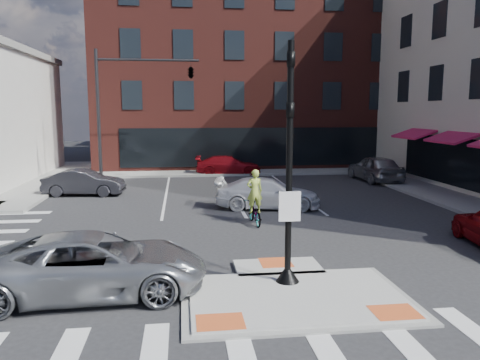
{
  "coord_description": "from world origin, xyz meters",
  "views": [
    {
      "loc": [
        -2.63,
        -10.81,
        4.45
      ],
      "look_at": [
        -0.59,
        5.49,
        2.0
      ],
      "focal_mm": 35.0,
      "sensor_mm": 36.0,
      "label": 1
    }
  ],
  "objects": [
    {
      "name": "ground",
      "position": [
        0.0,
        0.0,
        0.0
      ],
      "size": [
        120.0,
        120.0,
        0.0
      ],
      "primitive_type": "plane",
      "color": "#28282B",
      "rests_on": "ground"
    },
    {
      "name": "refuge_island",
      "position": [
        0.0,
        -0.26,
        0.05
      ],
      "size": [
        5.4,
        4.65,
        0.13
      ],
      "color": "gray",
      "rests_on": "ground"
    },
    {
      "name": "sidewalk_e",
      "position": [
        10.8,
        10.0,
        0.07
      ],
      "size": [
        3.0,
        24.0,
        0.15
      ],
      "primitive_type": "cube",
      "color": "gray",
      "rests_on": "ground"
    },
    {
      "name": "sidewalk_n",
      "position": [
        3.0,
        22.0,
        0.07
      ],
      "size": [
        26.0,
        3.0,
        0.15
      ],
      "primitive_type": "cube",
      "color": "gray",
      "rests_on": "ground"
    },
    {
      "name": "building_n",
      "position": [
        3.0,
        31.99,
        7.8
      ],
      "size": [
        24.4,
        18.4,
        15.5
      ],
      "color": "#57201B",
      "rests_on": "ground"
    },
    {
      "name": "building_far_left",
      "position": [
        -4.0,
        52.0,
        5.0
      ],
      "size": [
        10.0,
        12.0,
        10.0
      ],
      "primitive_type": "cube",
      "color": "slate",
      "rests_on": "ground"
    },
    {
      "name": "building_far_right",
      "position": [
        9.0,
        54.0,
        6.0
      ],
      "size": [
        12.0,
        12.0,
        12.0
      ],
      "primitive_type": "cube",
      "color": "brown",
      "rests_on": "ground"
    },
    {
      "name": "signal_pole",
      "position": [
        0.0,
        0.4,
        2.36
      ],
      "size": [
        0.6,
        0.6,
        5.98
      ],
      "color": "black",
      "rests_on": "refuge_island"
    },
    {
      "name": "mast_arm_signal",
      "position": [
        -3.47,
        18.0,
        6.21
      ],
      "size": [
        6.1,
        2.24,
        8.0
      ],
      "color": "black",
      "rests_on": "ground"
    },
    {
      "name": "silver_suv",
      "position": [
        -4.79,
        0.43,
        0.76
      ],
      "size": [
        5.54,
        2.75,
        1.51
      ],
      "primitive_type": "imported",
      "rotation": [
        0.0,
        0.0,
        1.62
      ],
      "color": "#A0A3A7",
      "rests_on": "ground"
    },
    {
      "name": "white_pickup",
      "position": [
        1.24,
        9.94,
        0.69
      ],
      "size": [
        5.02,
        2.67,
        1.38
      ],
      "primitive_type": "imported",
      "rotation": [
        0.0,
        0.0,
        1.41
      ],
      "color": "white",
      "rests_on": "ground"
    },
    {
      "name": "bg_car_dark",
      "position": [
        -7.78,
        14.39,
        0.68
      ],
      "size": [
        4.25,
        1.86,
        1.36
      ],
      "primitive_type": "imported",
      "rotation": [
        0.0,
        0.0,
        1.47
      ],
      "color": "#26252A",
      "rests_on": "ground"
    },
    {
      "name": "bg_car_silver",
      "position": [
        9.5,
        17.26,
        0.83
      ],
      "size": [
        2.25,
        4.97,
        1.65
      ],
      "primitive_type": "imported",
      "rotation": [
        0.0,
        0.0,
        3.2
      ],
      "color": "#9EA0A5",
      "rests_on": "ground"
    },
    {
      "name": "bg_car_red",
      "position": [
        0.59,
        21.5,
        0.66
      ],
      "size": [
        4.67,
        2.25,
        1.31
      ],
      "primitive_type": "imported",
      "rotation": [
        0.0,
        0.0,
        1.48
      ],
      "color": "maroon",
      "rests_on": "ground"
    },
    {
      "name": "cyclist",
      "position": [
        0.18,
        7.0,
        0.73
      ],
      "size": [
        0.74,
        1.76,
        2.18
      ],
      "rotation": [
        0.0,
        0.0,
        3.23
      ],
      "color": "#3F3F44",
      "rests_on": "ground"
    }
  ]
}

